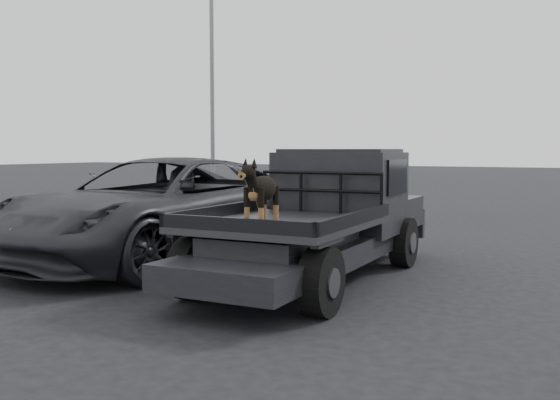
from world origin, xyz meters
The scene contains 7 objects.
ground centered at (0.00, 0.00, 0.00)m, with size 120.00×120.00×0.00m, color black.
flatbed_ute centered at (-0.71, 1.33, 0.46)m, with size 2.00×5.40×0.92m, color black, non-canonical shape.
ute_cab centered at (-0.71, 2.28, 1.36)m, with size 1.72×1.30×0.88m, color black, non-canonical shape.
headache_rack centered at (-0.71, 1.53, 1.20)m, with size 1.80×0.08×0.55m, color black, non-canonical shape.
dog centered at (-0.70, -0.19, 1.29)m, with size 0.32×0.60×0.74m, color black, non-canonical shape.
parked_suv centered at (-3.62, 1.72, 0.83)m, with size 2.76×5.99×1.66m, color #29292E.
floodlight_near centered at (-11.99, 16.16, 7.59)m, with size 1.08×0.28×13.97m.
Camera 1 is at (2.69, -6.43, 1.80)m, focal length 40.00 mm.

